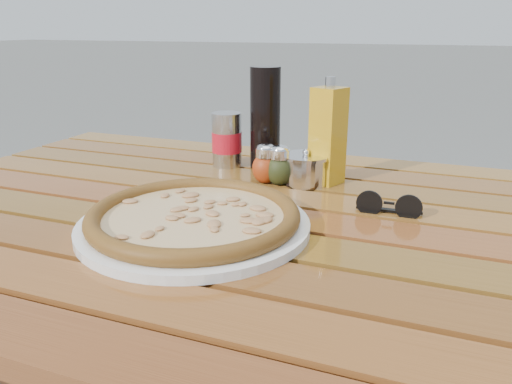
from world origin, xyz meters
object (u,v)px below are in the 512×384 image
(table, at_px, (252,253))
(parmesan_tin, at_px, (306,169))
(pizza, at_px, (194,216))
(soda_can, at_px, (227,140))
(pepper_shaker, at_px, (266,164))
(sunglasses, at_px, (389,206))
(dark_bottle, at_px, (265,118))
(plate, at_px, (194,225))
(olive_oil_cruet, at_px, (328,135))
(oregano_shaker, at_px, (280,166))

(table, bearing_deg, parmesan_tin, 78.15)
(table, relative_size, pizza, 3.89)
(pizza, relative_size, soda_can, 3.00)
(pepper_shaker, distance_m, soda_can, 0.16)
(soda_can, height_order, sunglasses, soda_can)
(pepper_shaker, bearing_deg, table, -77.84)
(pizza, xyz_separation_m, dark_bottle, (-0.02, 0.38, 0.09))
(pepper_shaker, bearing_deg, plate, -94.36)
(pepper_shaker, height_order, olive_oil_cruet, olive_oil_cruet)
(dark_bottle, bearing_deg, oregano_shaker, -57.26)
(oregano_shaker, height_order, soda_can, soda_can)
(plate, distance_m, pizza, 0.02)
(plate, relative_size, oregano_shaker, 4.39)
(pizza, relative_size, olive_oil_cruet, 1.72)
(soda_can, bearing_deg, plate, -73.63)
(soda_can, bearing_deg, pizza, -73.63)
(plate, xyz_separation_m, soda_can, (-0.11, 0.36, 0.05))
(parmesan_tin, bearing_deg, olive_oil_cruet, 31.61)
(table, distance_m, oregano_shaker, 0.20)
(oregano_shaker, relative_size, soda_can, 0.68)
(table, distance_m, parmesan_tin, 0.22)
(sunglasses, bearing_deg, soda_can, 152.45)
(soda_can, distance_m, olive_oil_cruet, 0.25)
(pizza, xyz_separation_m, sunglasses, (0.27, 0.17, -0.01))
(oregano_shaker, bearing_deg, parmesan_tin, 29.67)
(pizza, bearing_deg, sunglasses, 32.24)
(oregano_shaker, distance_m, soda_can, 0.18)
(table, relative_size, olive_oil_cruet, 6.67)
(plate, distance_m, pepper_shaker, 0.27)
(soda_can, relative_size, parmesan_tin, 1.00)
(dark_bottle, xyz_separation_m, sunglasses, (0.30, -0.20, -0.09))
(table, xyz_separation_m, dark_bottle, (-0.08, 0.28, 0.19))
(dark_bottle, distance_m, sunglasses, 0.37)
(dark_bottle, relative_size, parmesan_tin, 1.84)
(oregano_shaker, relative_size, sunglasses, 0.75)
(plate, bearing_deg, pizza, 63.43)
(pizza, bearing_deg, dark_bottle, 93.23)
(oregano_shaker, bearing_deg, pepper_shaker, 178.30)
(table, height_order, pepper_shaker, pepper_shaker)
(pepper_shaker, bearing_deg, pizza, -94.36)
(dark_bottle, bearing_deg, pepper_shaker, -69.26)
(plate, bearing_deg, oregano_shaker, 79.36)
(dark_bottle, bearing_deg, olive_oil_cruet, -21.89)
(plate, relative_size, sunglasses, 3.27)
(olive_oil_cruet, bearing_deg, soda_can, 169.81)
(pepper_shaker, xyz_separation_m, soda_can, (-0.13, 0.09, 0.02))
(olive_oil_cruet, distance_m, sunglasses, 0.22)
(oregano_shaker, bearing_deg, plate, -100.64)
(soda_can, bearing_deg, olive_oil_cruet, -10.19)
(plate, relative_size, parmesan_tin, 3.01)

